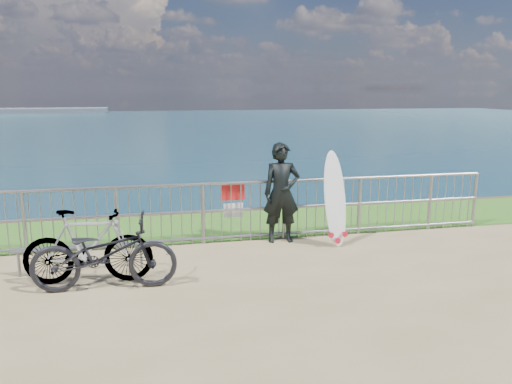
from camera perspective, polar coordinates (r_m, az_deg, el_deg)
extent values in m
plane|color=#2C621B|center=(10.27, -3.87, -3.84)|extent=(120.00, 120.00, 0.00)
cube|color=brown|center=(12.27, -4.53, -13.70)|extent=(120.00, 0.30, 5.00)
plane|color=#1B4051|center=(97.42, -11.31, 6.94)|extent=(260.00, 260.00, 0.00)
cylinder|color=gray|center=(8.96, -2.95, 1.03)|extent=(10.00, 0.06, 0.06)
cylinder|color=gray|center=(9.07, -2.92, -2.05)|extent=(10.00, 0.05, 0.05)
cylinder|color=gray|center=(9.20, -2.88, -5.10)|extent=(10.00, 0.05, 0.05)
cylinder|color=gray|center=(9.22, -24.96, -3.27)|extent=(0.06, 0.06, 1.10)
cylinder|color=gray|center=(8.99, -15.61, -2.95)|extent=(0.06, 0.06, 1.10)
cylinder|color=gray|center=(9.02, -6.05, -2.53)|extent=(0.06, 0.06, 1.10)
cylinder|color=gray|center=(9.29, 3.19, -2.07)|extent=(0.06, 0.06, 1.10)
cylinder|color=gray|center=(9.78, 11.71, -1.59)|extent=(0.06, 0.06, 1.10)
cylinder|color=gray|center=(10.47, 19.25, -1.13)|extent=(0.06, 0.06, 1.10)
cylinder|color=gray|center=(11.02, 23.71, -0.86)|extent=(0.06, 0.06, 1.10)
cube|color=red|center=(9.06, -2.62, 0.00)|extent=(0.42, 0.02, 0.30)
cube|color=white|center=(9.06, -2.62, -0.01)|extent=(0.38, 0.01, 0.08)
cube|color=white|center=(9.14, -2.60, -2.09)|extent=(0.36, 0.02, 0.26)
imported|color=black|center=(9.04, 2.94, -0.11)|extent=(0.70, 0.49, 1.82)
ellipsoid|color=white|center=(8.96, 9.02, -0.73)|extent=(0.52, 0.49, 1.70)
cone|color=red|center=(8.95, 8.39, -4.75)|extent=(0.10, 0.19, 0.10)
cone|color=red|center=(9.05, 9.94, -4.63)|extent=(0.10, 0.19, 0.10)
cone|color=red|center=(9.03, 9.15, -5.37)|extent=(0.10, 0.19, 0.10)
imported|color=black|center=(7.27, -16.97, -6.75)|extent=(2.01, 0.78, 1.04)
imported|color=black|center=(7.56, -18.65, -5.93)|extent=(1.86, 0.66, 1.10)
cylinder|color=gray|center=(8.08, -19.40, -6.07)|extent=(1.98, 0.05, 0.05)
cylinder|color=gray|center=(8.30, -25.46, -7.48)|extent=(0.04, 0.04, 0.39)
cylinder|color=gray|center=(8.06, -12.98, -7.16)|extent=(0.04, 0.04, 0.39)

